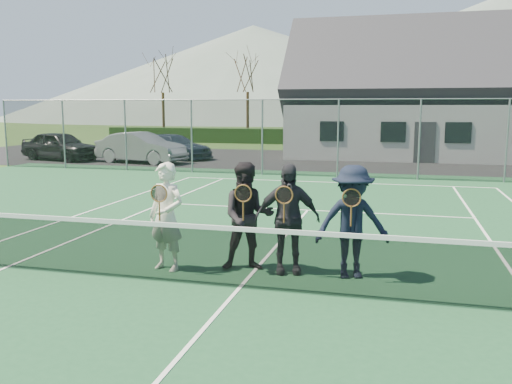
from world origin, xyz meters
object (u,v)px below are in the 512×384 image
(car_b, at_px, (141,148))
(player_a, at_px, (167,217))
(player_c, at_px, (287,219))
(player_d, at_px, (352,222))
(car_a, at_px, (60,146))
(clubhouse, at_px, (433,83))
(player_b, at_px, (248,216))
(car_c, at_px, (174,147))
(tennis_net, at_px, (239,255))

(car_b, height_order, player_a, player_a)
(player_c, distance_m, player_d, 1.04)
(car_a, relative_size, clubhouse, 0.28)
(car_a, bearing_deg, player_b, -123.48)
(car_c, bearing_deg, player_b, -135.90)
(tennis_net, xyz_separation_m, clubhouse, (4.00, 24.00, 3.45))
(clubhouse, xyz_separation_m, player_c, (-3.47, -23.03, -3.07))
(clubhouse, distance_m, player_b, 23.60)
(player_d, bearing_deg, player_a, -173.34)
(player_b, height_order, player_c, same)
(car_a, distance_m, player_b, 21.37)
(player_c, xyz_separation_m, player_d, (1.04, -0.00, -0.00))
(car_a, relative_size, player_b, 2.43)
(car_b, bearing_deg, player_a, -141.27)
(car_b, distance_m, tennis_net, 19.33)
(player_a, xyz_separation_m, player_b, (1.29, 0.35, -0.00))
(car_b, xyz_separation_m, player_a, (8.43, -16.01, 0.18))
(car_a, bearing_deg, clubhouse, -54.38)
(car_a, height_order, player_d, player_d)
(tennis_net, distance_m, player_b, 1.05)
(clubhouse, height_order, player_c, clubhouse)
(car_c, relative_size, clubhouse, 0.28)
(player_b, bearing_deg, clubhouse, 79.82)
(tennis_net, bearing_deg, player_c, 61.43)
(player_d, bearing_deg, clubhouse, 83.98)
(player_d, bearing_deg, tennis_net, -148.31)
(car_a, xyz_separation_m, player_b, (14.34, -15.84, 0.18))
(car_b, bearing_deg, player_d, -132.91)
(tennis_net, relative_size, player_d, 6.49)
(car_a, bearing_deg, player_d, -120.26)
(clubhouse, height_order, player_d, clubhouse)
(car_c, xyz_separation_m, clubhouse, (13.14, 5.05, 3.34))
(car_b, xyz_separation_m, car_c, (0.72, 2.32, -0.10))
(car_c, bearing_deg, player_a, -139.69)
(car_b, distance_m, player_d, 19.39)
(clubhouse, bearing_deg, car_b, -152.00)
(tennis_net, bearing_deg, clubhouse, 80.54)
(tennis_net, xyz_separation_m, player_a, (-1.43, 0.62, 0.38))
(tennis_net, bearing_deg, player_b, 98.01)
(car_c, bearing_deg, player_c, -134.23)
(car_b, distance_m, player_a, 18.09)
(tennis_net, distance_m, player_a, 1.61)
(car_c, relative_size, player_b, 2.47)
(car_b, bearing_deg, car_a, 98.69)
(player_a, xyz_separation_m, player_d, (3.00, 0.35, -0.00))
(car_a, relative_size, player_a, 2.43)
(player_a, bearing_deg, player_c, 10.16)
(tennis_net, bearing_deg, car_a, 130.74)
(clubhouse, bearing_deg, tennis_net, -99.46)
(car_a, distance_m, clubhouse, 20.09)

